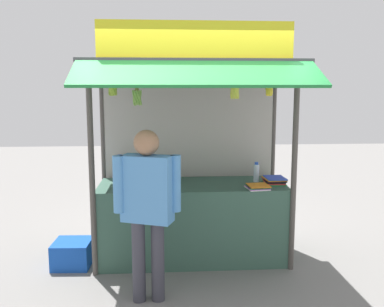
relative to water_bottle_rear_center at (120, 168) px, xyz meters
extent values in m
plane|color=slate|center=(0.84, -0.30, -1.02)|extent=(20.00, 20.00, 0.00)
cube|color=#385B4C|center=(0.84, -0.30, -0.58)|extent=(2.10, 0.80, 0.88)
cylinder|color=#4C4742|center=(-0.21, -0.70, 0.08)|extent=(0.06, 0.06, 2.20)
cylinder|color=#4C4742|center=(1.89, -0.70, 0.08)|extent=(0.06, 0.06, 2.20)
cylinder|color=#4C4742|center=(-0.21, 0.18, 0.08)|extent=(0.06, 0.06, 2.20)
cylinder|color=#4C4742|center=(1.89, 0.18, 0.08)|extent=(0.06, 0.06, 2.20)
cube|color=#B7B2A8|center=(0.84, 0.18, 0.06)|extent=(2.06, 0.04, 2.15)
cube|color=#3F3F44|center=(0.84, -0.36, 1.20)|extent=(2.30, 1.08, 0.04)
cube|color=#1E7A38|center=(0.84, -1.15, 1.06)|extent=(2.26, 0.51, 0.26)
cube|color=yellow|center=(0.84, -0.85, 1.40)|extent=(1.89, 0.04, 0.35)
cylinder|color=#59544C|center=(0.84, -0.80, 1.10)|extent=(2.00, 0.02, 0.02)
cylinder|color=silver|center=(0.00, 0.00, -0.01)|extent=(0.08, 0.08, 0.26)
cylinder|color=blue|center=(0.00, 0.00, 0.14)|extent=(0.05, 0.05, 0.04)
cylinder|color=silver|center=(1.60, -0.24, -0.04)|extent=(0.06, 0.06, 0.20)
cylinder|color=blue|center=(1.60, -0.24, 0.08)|extent=(0.04, 0.04, 0.03)
cylinder|color=silver|center=(0.35, -0.01, -0.01)|extent=(0.08, 0.08, 0.25)
cylinder|color=white|center=(0.35, -0.01, 0.13)|extent=(0.05, 0.05, 0.03)
cube|color=white|center=(1.53, -0.58, -0.13)|extent=(0.25, 0.26, 0.01)
cube|color=purple|center=(1.53, -0.59, -0.12)|extent=(0.25, 0.26, 0.01)
cube|color=green|center=(1.54, -0.58, -0.12)|extent=(0.23, 0.25, 0.01)
cube|color=black|center=(1.54, -0.58, -0.11)|extent=(0.23, 0.25, 0.01)
cube|color=orange|center=(1.54, -0.59, -0.10)|extent=(0.24, 0.26, 0.01)
cube|color=green|center=(1.78, -0.36, -0.13)|extent=(0.22, 0.28, 0.01)
cube|color=red|center=(1.77, -0.36, -0.12)|extent=(0.24, 0.29, 0.01)
cube|color=black|center=(1.78, -0.35, -0.11)|extent=(0.24, 0.29, 0.01)
cube|color=black|center=(1.79, -0.36, -0.10)|extent=(0.23, 0.29, 0.01)
cube|color=red|center=(1.77, -0.35, -0.09)|extent=(0.24, 0.30, 0.01)
cube|color=yellow|center=(1.78, -0.36, -0.08)|extent=(0.23, 0.29, 0.01)
cube|color=blue|center=(1.78, -0.36, -0.07)|extent=(0.22, 0.28, 0.01)
cylinder|color=#332D23|center=(0.04, -0.80, 1.06)|extent=(0.01, 0.01, 0.06)
cylinder|color=olive|center=(0.04, -0.80, 1.01)|extent=(0.04, 0.04, 0.04)
ellipsoid|color=#88A730|center=(0.06, -0.80, 0.93)|extent=(0.03, 0.08, 0.14)
ellipsoid|color=#88A730|center=(0.05, -0.79, 0.93)|extent=(0.06, 0.07, 0.15)
ellipsoid|color=#88A730|center=(0.04, -0.78, 0.93)|extent=(0.07, 0.04, 0.14)
ellipsoid|color=#88A730|center=(0.03, -0.78, 0.93)|extent=(0.06, 0.05, 0.15)
ellipsoid|color=#88A730|center=(0.01, -0.79, 0.93)|extent=(0.05, 0.08, 0.14)
ellipsoid|color=#88A730|center=(0.02, -0.81, 0.93)|extent=(0.05, 0.06, 0.15)
ellipsoid|color=#88A730|center=(0.03, -0.82, 0.93)|extent=(0.06, 0.05, 0.15)
ellipsoid|color=#88A730|center=(0.04, -0.82, 0.93)|extent=(0.08, 0.04, 0.14)
ellipsoid|color=#88A730|center=(0.06, -0.82, 0.93)|extent=(0.06, 0.07, 0.15)
cylinder|color=#332D23|center=(1.23, -0.80, 1.05)|extent=(0.01, 0.01, 0.06)
cylinder|color=olive|center=(1.23, -0.80, 1.00)|extent=(0.04, 0.04, 0.04)
ellipsoid|color=#D4D744|center=(1.26, -0.80, 0.91)|extent=(0.04, 0.09, 0.17)
ellipsoid|color=#D4D744|center=(1.26, -0.78, 0.91)|extent=(0.07, 0.08, 0.18)
ellipsoid|color=#D4D744|center=(1.23, -0.77, 0.91)|extent=(0.09, 0.04, 0.17)
ellipsoid|color=#D4D744|center=(1.22, -0.78, 0.91)|extent=(0.07, 0.05, 0.18)
ellipsoid|color=#D4D744|center=(1.21, -0.79, 0.91)|extent=(0.06, 0.08, 0.18)
ellipsoid|color=#D4D744|center=(1.21, -0.81, 0.91)|extent=(0.05, 0.07, 0.18)
ellipsoid|color=#D4D744|center=(1.22, -0.82, 0.91)|extent=(0.08, 0.06, 0.18)
ellipsoid|color=#D4D744|center=(1.24, -0.83, 0.91)|extent=(0.08, 0.05, 0.17)
ellipsoid|color=#D4D744|center=(1.25, -0.82, 0.91)|extent=(0.07, 0.07, 0.18)
cylinder|color=#332D23|center=(0.27, -0.80, 1.02)|extent=(0.01, 0.01, 0.14)
cylinder|color=olive|center=(0.27, -0.80, 0.93)|extent=(0.04, 0.04, 0.04)
ellipsoid|color=#7AAA45|center=(0.29, -0.80, 0.84)|extent=(0.03, 0.08, 0.16)
ellipsoid|color=#7AAA45|center=(0.29, -0.78, 0.84)|extent=(0.07, 0.07, 0.17)
ellipsoid|color=#7AAA45|center=(0.27, -0.78, 0.84)|extent=(0.08, 0.03, 0.16)
ellipsoid|color=#7AAA45|center=(0.26, -0.79, 0.84)|extent=(0.05, 0.05, 0.17)
ellipsoid|color=#7AAA45|center=(0.24, -0.80, 0.84)|extent=(0.03, 0.08, 0.16)
ellipsoid|color=#7AAA45|center=(0.25, -0.82, 0.84)|extent=(0.07, 0.07, 0.16)
ellipsoid|color=#7AAA45|center=(0.27, -0.83, 0.84)|extent=(0.08, 0.03, 0.16)
ellipsoid|color=#7AAA45|center=(0.29, -0.82, 0.84)|extent=(0.07, 0.07, 0.17)
cylinder|color=#332D23|center=(1.58, -0.80, 1.05)|extent=(0.01, 0.01, 0.08)
cylinder|color=olive|center=(1.58, -0.80, 0.98)|extent=(0.04, 0.04, 0.04)
ellipsoid|color=yellow|center=(1.60, -0.80, 0.92)|extent=(0.04, 0.07, 0.13)
ellipsoid|color=yellow|center=(1.59, -0.79, 0.92)|extent=(0.05, 0.06, 0.13)
ellipsoid|color=yellow|center=(1.58, -0.79, 0.92)|extent=(0.06, 0.04, 0.13)
ellipsoid|color=yellow|center=(1.57, -0.78, 0.92)|extent=(0.07, 0.05, 0.13)
ellipsoid|color=yellow|center=(1.56, -0.80, 0.92)|extent=(0.04, 0.07, 0.13)
ellipsoid|color=yellow|center=(1.56, -0.81, 0.92)|extent=(0.05, 0.08, 0.13)
ellipsoid|color=yellow|center=(1.57, -0.82, 0.92)|extent=(0.06, 0.05, 0.13)
ellipsoid|color=yellow|center=(1.58, -0.81, 0.92)|extent=(0.06, 0.04, 0.13)
ellipsoid|color=yellow|center=(1.60, -0.81, 0.92)|extent=(0.06, 0.06, 0.13)
cylinder|color=#383842|center=(0.29, -1.29, -0.64)|extent=(0.12, 0.12, 0.76)
cylinder|color=#383842|center=(0.46, -1.29, -0.64)|extent=(0.12, 0.12, 0.76)
cube|color=#4C8CCC|center=(0.37, -1.29, 0.05)|extent=(0.49, 0.34, 0.60)
cylinder|color=#4C8CCC|center=(0.12, -1.29, 0.09)|extent=(0.10, 0.10, 0.51)
cylinder|color=#4C8CCC|center=(0.63, -1.29, 0.09)|extent=(0.10, 0.10, 0.51)
sphere|color=#936B4C|center=(0.37, -1.29, 0.46)|extent=(0.23, 0.23, 0.23)
cube|color=#194CB2|center=(-0.50, -0.45, -0.88)|extent=(0.42, 0.42, 0.28)
camera|label=1|loc=(0.52, -4.97, 0.92)|focal=39.33mm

